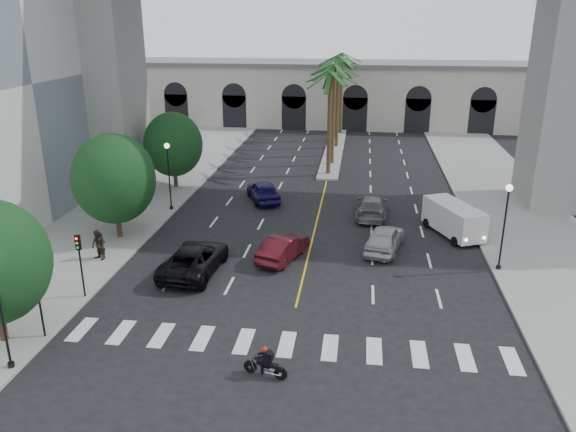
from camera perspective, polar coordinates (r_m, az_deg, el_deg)
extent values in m
plane|color=black|center=(27.79, 0.28, -11.26)|extent=(140.00, 140.00, 0.00)
cube|color=gray|center=(44.95, -16.50, 0.38)|extent=(8.00, 100.00, 0.15)
cube|color=gray|center=(42.90, 23.32, -1.37)|extent=(8.00, 100.00, 0.15)
cube|color=gray|center=(63.34, 4.68, 6.63)|extent=(2.00, 24.00, 0.20)
cube|color=silver|center=(79.39, 5.45, 12.11)|extent=(70.00, 10.00, 8.00)
cube|color=slate|center=(78.95, 5.55, 15.16)|extent=(71.00, 10.50, 0.50)
cube|color=gray|center=(48.38, 26.95, 12.99)|extent=(5.00, 6.00, 20.80)
cube|color=gray|center=(50.62, -18.19, 14.31)|extent=(5.00, 6.00, 20.80)
cylinder|color=#47331E|center=(52.62, 4.21, 9.15)|extent=(0.40, 0.40, 9.50)
cylinder|color=#47331E|center=(56.52, 4.58, 10.02)|extent=(0.40, 0.40, 9.80)
cylinder|color=#47331E|center=(60.52, 4.50, 10.42)|extent=(0.40, 0.40, 9.30)
cylinder|color=#47331E|center=(64.39, 5.04, 11.32)|extent=(0.40, 0.40, 10.10)
cylinder|color=#47331E|center=(68.39, 4.99, 11.59)|extent=(0.40, 0.40, 9.60)
cylinder|color=#47331E|center=(72.32, 5.39, 12.14)|extent=(0.40, 0.40, 9.90)
cylinder|color=#382616|center=(29.23, -27.12, -9.35)|extent=(0.36, 0.36, 2.34)
cylinder|color=#382616|center=(39.49, -16.84, -0.54)|extent=(0.36, 0.36, 2.45)
ellipsoid|color=#103217|center=(38.61, -17.27, 3.63)|extent=(5.44, 5.44, 5.98)
cylinder|color=#382616|center=(50.14, -11.37, 4.05)|extent=(0.36, 0.36, 2.27)
ellipsoid|color=#103217|center=(49.48, -11.58, 7.14)|extent=(5.04, 5.04, 5.54)
cylinder|color=black|center=(27.46, -26.28, -13.52)|extent=(0.28, 0.28, 0.36)
cylinder|color=black|center=(26.30, -27.08, -9.06)|extent=(0.11, 0.11, 5.00)
cylinder|color=black|center=(44.49, -11.75, 0.74)|extent=(0.28, 0.28, 0.36)
cylinder|color=black|center=(43.78, -11.97, 3.73)|extent=(0.11, 0.11, 5.00)
sphere|color=white|center=(43.17, -12.21, 6.99)|extent=(0.40, 0.40, 0.40)
cylinder|color=black|center=(35.66, 20.58, -4.99)|extent=(0.28, 0.28, 0.36)
cylinder|color=black|center=(34.77, 21.05, -1.35)|extent=(0.11, 0.11, 5.00)
sphere|color=white|center=(34.00, 21.57, 2.67)|extent=(0.40, 0.40, 0.40)
cylinder|color=black|center=(28.45, -23.88, -8.31)|extent=(0.10, 0.10, 3.50)
cube|color=black|center=(27.82, -24.31, -5.57)|extent=(0.25, 0.18, 0.80)
cylinder|color=black|center=(31.54, -20.25, -5.06)|extent=(0.10, 0.10, 3.50)
cube|color=black|center=(30.97, -20.57, -2.53)|extent=(0.25, 0.18, 0.80)
cylinder|color=black|center=(24.62, -3.86, -15.01)|extent=(0.58, 0.23, 0.58)
cylinder|color=black|center=(24.17, -0.75, -15.71)|extent=(0.58, 0.23, 0.58)
cube|color=silver|center=(24.33, -2.21, -15.24)|extent=(0.44, 0.35, 0.25)
cube|color=black|center=(24.22, -2.55, -14.64)|extent=(0.56, 0.33, 0.19)
cube|color=black|center=(24.10, -1.57, -14.94)|extent=(0.48, 0.33, 0.12)
cylinder|color=black|center=(24.24, -3.42, -14.04)|extent=(0.15, 0.52, 0.03)
cube|color=black|center=(23.97, -2.08, -14.10)|extent=(0.33, 0.41, 0.50)
cube|color=black|center=(23.89, -1.73, -14.08)|extent=(0.20, 0.31, 0.37)
sphere|color=red|center=(23.83, -2.40, -13.38)|extent=(0.25, 0.25, 0.25)
imported|color=#A1A3A6|center=(36.52, 9.77, -2.25)|extent=(3.05, 5.24, 1.68)
imported|color=#460E15|center=(34.76, -0.49, -3.23)|extent=(2.98, 4.93, 1.53)
imported|color=black|center=(33.46, -9.48, -4.32)|extent=(3.22, 6.25, 1.68)
imported|color=slate|center=(42.64, 8.51, 0.99)|extent=(2.50, 5.61, 1.60)
imported|color=#150F46|center=(45.76, -2.53, 2.56)|extent=(3.82, 5.41, 1.71)
cube|color=silver|center=(40.01, 16.47, -0.21)|extent=(3.88, 5.51, 1.92)
cube|color=black|center=(38.04, 18.46, -1.06)|extent=(1.72, 0.95, 0.82)
cylinder|color=black|center=(38.42, 16.64, -2.50)|extent=(0.52, 0.72, 0.67)
cylinder|color=black|center=(39.42, 18.87, -2.18)|extent=(0.52, 0.72, 0.67)
cylinder|color=black|center=(41.29, 13.94, -0.70)|extent=(0.52, 0.72, 0.67)
cylinder|color=black|center=(42.22, 16.08, -0.45)|extent=(0.52, 0.72, 0.67)
imported|color=black|center=(36.42, -18.44, -2.85)|extent=(0.67, 0.51, 1.65)
imported|color=black|center=(36.12, -18.71, -2.85)|extent=(1.16, 1.08, 1.90)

